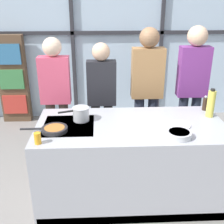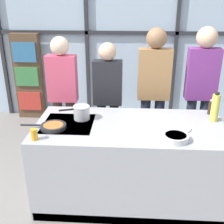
{
  "view_description": "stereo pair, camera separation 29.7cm",
  "coord_description": "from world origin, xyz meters",
  "views": [
    {
      "loc": [
        -0.32,
        -2.64,
        2.14
      ],
      "look_at": [
        -0.19,
        0.1,
        0.99
      ],
      "focal_mm": 45.0,
      "sensor_mm": 36.0,
      "label": 1
    },
    {
      "loc": [
        -0.03,
        -2.64,
        2.14
      ],
      "look_at": [
        -0.19,
        0.1,
        0.99
      ],
      "focal_mm": 45.0,
      "sensor_mm": 36.0,
      "label": 2
    }
  ],
  "objects": [
    {
      "name": "juice_glass_near",
      "position": [
        -0.89,
        -0.37,
        0.95
      ],
      "size": [
        0.06,
        0.06,
        0.11
      ],
      "primitive_type": "cylinder",
      "color": "orange",
      "rests_on": "demo_island"
    },
    {
      "name": "mixing_bowl",
      "position": [
        0.42,
        -0.31,
        0.92
      ],
      "size": [
        0.24,
        0.24,
        0.06
      ],
      "color": "silver",
      "rests_on": "demo_island"
    },
    {
      "name": "bookshelf",
      "position": [
        -1.83,
        2.16,
        0.77
      ],
      "size": [
        0.49,
        0.19,
        1.54
      ],
      "color": "brown",
      "rests_on": "ground_plane"
    },
    {
      "name": "demo_island",
      "position": [
        -0.0,
        -0.0,
        0.45
      ],
      "size": [
        1.98,
        0.94,
        0.89
      ],
      "color": "#A8AAB2",
      "rests_on": "ground_plane"
    },
    {
      "name": "pepper_grinder",
      "position": [
        0.9,
        0.35,
        0.97
      ],
      "size": [
        0.05,
        0.05,
        0.18
      ],
      "color": "#332319",
      "rests_on": "demo_island"
    },
    {
      "name": "spectator_center_left",
      "position": [
        -0.3,
        0.84,
        0.93
      ],
      "size": [
        0.37,
        0.22,
        1.6
      ],
      "rotation": [
        0.0,
        0.0,
        3.14
      ],
      "color": "black",
      "rests_on": "ground_plane"
    },
    {
      "name": "frying_pan",
      "position": [
        -0.78,
        -0.12,
        0.91
      ],
      "size": [
        0.47,
        0.26,
        0.04
      ],
      "color": "#232326",
      "rests_on": "demo_island"
    },
    {
      "name": "ground_plane",
      "position": [
        0.0,
        0.0,
        0.0
      ],
      "size": [
        18.0,
        18.0,
        0.0
      ],
      "primitive_type": "plane",
      "color": "gray"
    },
    {
      "name": "saucepan",
      "position": [
        -0.53,
        0.12,
        0.97
      ],
      "size": [
        0.32,
        0.18,
        0.15
      ],
      "color": "silver",
      "rests_on": "demo_island"
    },
    {
      "name": "spectator_center_right",
      "position": [
        0.3,
        0.84,
        1.04
      ],
      "size": [
        0.41,
        0.25,
        1.78
      ],
      "rotation": [
        0.0,
        0.0,
        3.14
      ],
      "color": "#232838",
      "rests_on": "ground_plane"
    },
    {
      "name": "back_window_wall",
      "position": [
        0.0,
        2.35,
        1.4
      ],
      "size": [
        6.4,
        0.1,
        2.8
      ],
      "color": "silver",
      "rests_on": "ground_plane"
    },
    {
      "name": "spectator_far_right",
      "position": [
        0.89,
        0.84,
        1.06
      ],
      "size": [
        0.39,
        0.25,
        1.8
      ],
      "rotation": [
        0.0,
        0.0,
        3.14
      ],
      "color": "#232838",
      "rests_on": "ground_plane"
    },
    {
      "name": "oil_bottle",
      "position": [
        0.89,
        0.16,
        1.04
      ],
      "size": [
        0.08,
        0.08,
        0.32
      ],
      "color": "#E0CC4C",
      "rests_on": "demo_island"
    },
    {
      "name": "spectator_far_left",
      "position": [
        -0.89,
        0.84,
        0.97
      ],
      "size": [
        0.38,
        0.23,
        1.67
      ],
      "rotation": [
        0.0,
        0.0,
        3.14
      ],
      "color": "#47382D",
      "rests_on": "ground_plane"
    },
    {
      "name": "white_plate",
      "position": [
        0.5,
        -0.06,
        0.9
      ],
      "size": [
        0.22,
        0.22,
        0.01
      ],
      "primitive_type": "cylinder",
      "color": "white",
      "rests_on": "demo_island"
    }
  ]
}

